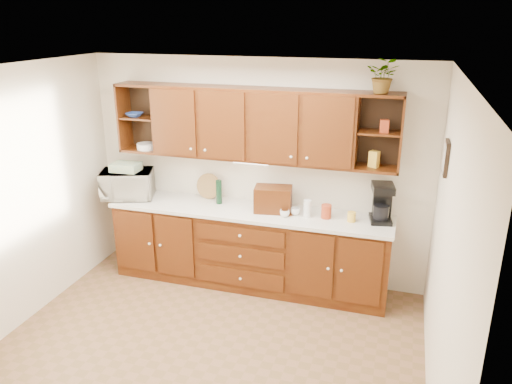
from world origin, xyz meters
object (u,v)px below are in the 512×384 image
Objects in this scene: coffee_maker at (382,203)px; potted_plant at (384,76)px; microwave at (127,184)px; bread_box at (273,199)px.

coffee_maker is 1.20× the size of potted_plant.
microwave is 1.45× the size of coffee_maker.
potted_plant reaches higher than coffee_maker.
microwave is 2.98m from coffee_maker.
coffee_maker is (2.97, 0.14, 0.03)m from microwave.
microwave is 3.19m from potted_plant.
bread_box is at bearing -18.04° from microwave.
coffee_maker reaches higher than bread_box.
microwave is 1.47× the size of bread_box.
coffee_maker is 1.33m from potted_plant.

